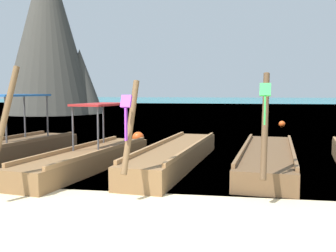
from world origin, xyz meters
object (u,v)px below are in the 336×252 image
at_px(mooring_buoy_near, 138,138).
at_px(longtail_boat_violet_ribbon, 176,155).
at_px(longtail_boat_yellow_ribbon, 88,157).
at_px(karst_rock, 51,35).
at_px(mooring_buoy_far, 282,124).
at_px(longtail_boat_green_ribbon, 268,158).

bearing_deg(mooring_buoy_near, longtail_boat_violet_ribbon, -62.82).
height_order(longtail_boat_yellow_ribbon, karst_rock, karst_rock).
xyz_separation_m(mooring_buoy_near, mooring_buoy_far, (6.64, 8.27, -0.06)).
bearing_deg(longtail_boat_violet_ribbon, longtail_boat_yellow_ribbon, -159.61).
xyz_separation_m(longtail_boat_green_ribbon, mooring_buoy_near, (-4.71, 3.96, -0.01)).
height_order(karst_rock, mooring_buoy_far, karst_rock).
xyz_separation_m(longtail_boat_violet_ribbon, mooring_buoy_near, (-2.13, 4.15, -0.04)).
height_order(longtail_boat_yellow_ribbon, mooring_buoy_far, longtail_boat_yellow_ribbon).
relative_size(longtail_boat_violet_ribbon, karst_rock, 0.47).
relative_size(longtail_boat_green_ribbon, mooring_buoy_far, 18.92).
relative_size(longtail_boat_green_ribbon, karst_rock, 0.46).
distance_m(longtail_boat_yellow_ribbon, longtail_boat_violet_ribbon, 2.44).
bearing_deg(longtail_boat_yellow_ribbon, mooring_buoy_far, 62.88).
distance_m(longtail_boat_green_ribbon, mooring_buoy_near, 6.16).
bearing_deg(mooring_buoy_far, longtail_boat_yellow_ribbon, -117.12).
xyz_separation_m(longtail_boat_violet_ribbon, karst_rock, (-15.02, 22.90, 7.02)).
distance_m(karst_rock, mooring_buoy_near, 23.82).
bearing_deg(longtail_boat_yellow_ribbon, mooring_buoy_near, 88.19).
distance_m(longtail_boat_yellow_ribbon, mooring_buoy_near, 5.01).
xyz_separation_m(longtail_boat_yellow_ribbon, longtail_boat_green_ribbon, (4.87, 1.04, -0.06)).
distance_m(longtail_boat_green_ribbon, mooring_buoy_far, 12.38).
height_order(longtail_boat_violet_ribbon, mooring_buoy_far, longtail_boat_violet_ribbon).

